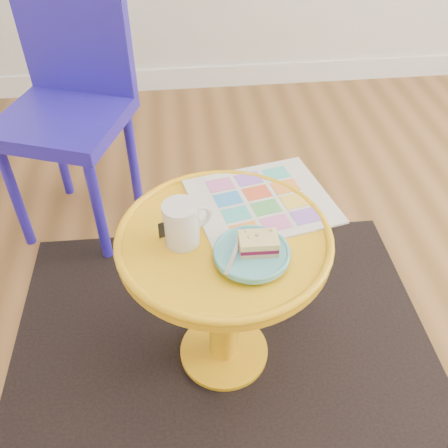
{
  "coord_description": "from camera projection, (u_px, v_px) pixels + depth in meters",
  "views": [
    {
      "loc": [
        -0.75,
        -0.65,
        1.33
      ],
      "look_at": [
        -0.65,
        0.22,
        0.54
      ],
      "focal_mm": 40.0,
      "sensor_mm": 36.0,
      "label": 1
    }
  ],
  "objects": [
    {
      "name": "room_walls",
      "position": [
        119.0,
        191.0,
        2.05
      ],
      "size": [
        4.0,
        4.0,
        4.0
      ],
      "color": "silver",
      "rests_on": "ground"
    },
    {
      "name": "rug",
      "position": [
        224.0,
        352.0,
        1.54
      ],
      "size": [
        1.32,
        1.12,
        0.01
      ],
      "primitive_type": "cube",
      "rotation": [
        0.0,
        0.0,
        -0.02
      ],
      "color": "black",
      "rests_on": "ground"
    },
    {
      "name": "side_table",
      "position": [
        224.0,
        275.0,
        1.3
      ],
      "size": [
        0.53,
        0.53,
        0.5
      ],
      "color": "#EAA813",
      "rests_on": "ground"
    },
    {
      "name": "chair",
      "position": [
        69.0,
        95.0,
        1.7
      ],
      "size": [
        0.51,
        0.51,
        0.9
      ],
      "rotation": [
        0.0,
        0.0,
        -0.36
      ],
      "color": "#261AAD",
      "rests_on": "ground"
    },
    {
      "name": "newspaper",
      "position": [
        262.0,
        201.0,
        1.3
      ],
      "size": [
        0.41,
        0.37,
        0.01
      ],
      "primitive_type": "cube",
      "rotation": [
        0.0,
        0.0,
        0.22
      ],
      "color": "silver",
      "rests_on": "side_table"
    },
    {
      "name": "mug",
      "position": [
        182.0,
        223.0,
        1.16
      ],
      "size": [
        0.12,
        0.08,
        0.11
      ],
      "rotation": [
        0.0,
        0.0,
        0.35
      ],
      "color": "silver",
      "rests_on": "side_table"
    },
    {
      "name": "plate",
      "position": [
        252.0,
        254.0,
        1.14
      ],
      "size": [
        0.18,
        0.18,
        0.02
      ],
      "color": "#54B0B3",
      "rests_on": "newspaper"
    },
    {
      "name": "cake_slice",
      "position": [
        258.0,
        243.0,
        1.12
      ],
      "size": [
        0.09,
        0.06,
        0.04
      ],
      "rotation": [
        0.0,
        0.0,
        -0.04
      ],
      "color": "#D3BC8C",
      "rests_on": "plate"
    },
    {
      "name": "fork",
      "position": [
        236.0,
        251.0,
        1.13
      ],
      "size": [
        0.07,
        0.14,
        0.0
      ],
      "rotation": [
        0.0,
        0.0,
        -0.4
      ],
      "color": "silver",
      "rests_on": "plate"
    }
  ]
}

